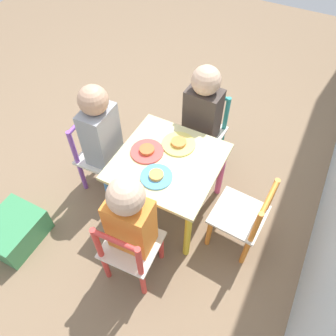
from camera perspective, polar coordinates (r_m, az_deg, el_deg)
The scene contains 13 objects.
ground_plane at distance 2.05m, azimuth 0.00°, elevation -6.40°, with size 6.00×6.00×0.00m, color #7F664C.
kids_table at distance 1.76m, azimuth 0.00°, elevation -0.07°, with size 0.53×0.53×0.43m.
chair_teal at distance 2.12m, azimuth 6.14°, elevation 6.25°, with size 0.27×0.27×0.50m.
chair_purple at distance 2.01m, azimuth -11.79°, elevation 2.14°, with size 0.27×0.27×0.50m.
chair_red at distance 1.64m, azimuth -6.69°, elevation -13.96°, with size 0.27×0.27×0.50m.
chair_orange at distance 1.76m, azimuth 12.90°, elevation -8.39°, with size 0.28×0.28×0.50m.
child_left at distance 1.94m, azimuth 5.87°, elevation 9.43°, with size 0.22×0.21×0.75m.
child_front at distance 1.84m, azimuth -11.24°, elevation 5.71°, with size 0.21×0.21×0.76m.
child_right at distance 1.50m, azimuth -6.25°, elevation -8.98°, with size 0.22×0.21×0.73m.
plate_left at distance 1.77m, azimuth 1.87°, elevation 4.28°, with size 0.18×0.18×0.03m.
plate_front at distance 1.74m, azimuth -3.68°, elevation 2.98°, with size 0.18×0.18×0.03m.
plate_right at distance 1.63m, azimuth -2.03°, elevation -1.43°, with size 0.16×0.16×0.03m.
storage_bin at distance 2.05m, azimuth -25.19°, elevation -9.83°, with size 0.31×0.26×0.17m.
Camera 1 is at (0.98, 0.51, 1.72)m, focal length 35.00 mm.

